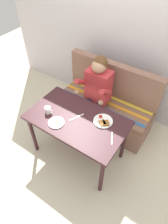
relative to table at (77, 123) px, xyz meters
The scene contains 10 objects.
ground_plane 0.65m from the table, ahead, with size 8.00×8.00×0.00m, color beige.
back_wall 1.43m from the table, 90.00° to the left, with size 4.40×0.10×2.60m, color silver.
table is the anchor object (origin of this frame).
couch 0.83m from the table, 90.00° to the left, with size 1.44×0.56×1.00m.
person 0.61m from the table, 99.56° to the left, with size 0.45×0.61×1.21m.
plate_breakfast 0.33m from the table, 24.76° to the left, with size 0.23×0.23×0.05m.
plate_eggs 0.27m from the table, 130.54° to the right, with size 0.19×0.19×0.04m.
coffee_mug 0.39m from the table, 162.51° to the right, with size 0.12×0.08×0.09m.
fork 0.49m from the table, ahead, with size 0.01×0.17×0.01m, color silver.
knife 0.09m from the table, 139.83° to the left, with size 0.01×0.20×0.01m, color silver.
Camera 1 is at (0.96, -1.28, 2.48)m, focal length 31.72 mm.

